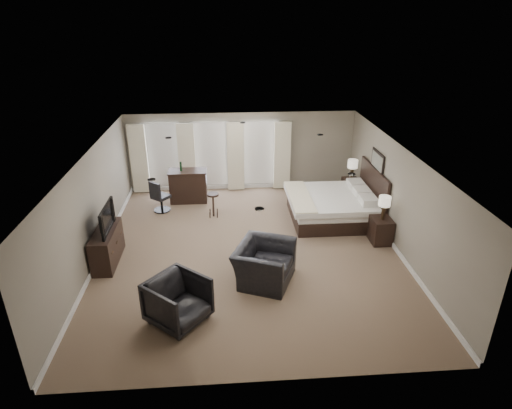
{
  "coord_description": "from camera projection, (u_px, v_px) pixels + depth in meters",
  "views": [
    {
      "loc": [
        -0.54,
        -9.45,
        5.62
      ],
      "look_at": [
        0.2,
        0.4,
        1.1
      ],
      "focal_mm": 30.0,
      "sensor_mm": 36.0,
      "label": 1
    }
  ],
  "objects": [
    {
      "name": "bar_counter",
      "position": [
        188.0,
        186.0,
        13.54
      ],
      "size": [
        1.2,
        0.62,
        1.05
      ],
      "primitive_type": "cube",
      "color": "black",
      "rests_on": "ground"
    },
    {
      "name": "wall_art",
      "position": [
        377.0,
        161.0,
        11.95
      ],
      "size": [
        0.04,
        0.96,
        0.56
      ],
      "primitive_type": "cube",
      "color": "slate",
      "rests_on": "room"
    },
    {
      "name": "window_bay",
      "position": [
        211.0,
        156.0,
        14.1
      ],
      "size": [
        5.25,
        0.2,
        2.3
      ],
      "color": "silver",
      "rests_on": "room"
    },
    {
      "name": "bar_stool_right",
      "position": [
        213.0,
        205.0,
        12.6
      ],
      "size": [
        0.42,
        0.42,
        0.73
      ],
      "primitive_type": "cube",
      "rotation": [
        0.0,
        0.0,
        -0.26
      ],
      "color": "black",
      "rests_on": "ground"
    },
    {
      "name": "armchair_near",
      "position": [
        264.0,
        258.0,
        9.51
      ],
      "size": [
        1.32,
        1.57,
        1.17
      ],
      "primitive_type": "imported",
      "rotation": [
        0.0,
        0.0,
        1.18
      ],
      "color": "black",
      "rests_on": "ground"
    },
    {
      "name": "desk_chair",
      "position": [
        161.0,
        196.0,
        12.89
      ],
      "size": [
        0.71,
        0.71,
        0.99
      ],
      "primitive_type": "cube",
      "rotation": [
        0.0,
        0.0,
        2.45
      ],
      "color": "black",
      "rests_on": "ground"
    },
    {
      "name": "nightstand_far",
      "position": [
        350.0,
        189.0,
        13.84
      ],
      "size": [
        0.48,
        0.59,
        0.65
      ],
      "primitive_type": "cube",
      "color": "black",
      "rests_on": "ground"
    },
    {
      "name": "tv",
      "position": [
        104.0,
        228.0,
        10.08
      ],
      "size": [
        0.65,
        1.13,
        0.15
      ],
      "primitive_type": "imported",
      "rotation": [
        0.0,
        0.0,
        1.57
      ],
      "color": "black",
      "rests_on": "dresser"
    },
    {
      "name": "armchair_far",
      "position": [
        178.0,
        299.0,
        8.26
      ],
      "size": [
        1.37,
        1.38,
        1.04
      ],
      "primitive_type": "imported",
      "rotation": [
        0.0,
        0.0,
        0.87
      ],
      "color": "black",
      "rests_on": "ground"
    },
    {
      "name": "bed",
      "position": [
        335.0,
        195.0,
        12.28
      ],
      "size": [
        2.41,
        2.3,
        1.53
      ],
      "primitive_type": "cube",
      "color": "silver",
      "rests_on": "ground"
    },
    {
      "name": "lamp_near",
      "position": [
        384.0,
        208.0,
        10.94
      ],
      "size": [
        0.31,
        0.31,
        0.63
      ],
      "primitive_type": "cube",
      "color": "beige",
      "rests_on": "nightstand_near"
    },
    {
      "name": "room",
      "position": [
        249.0,
        204.0,
        10.4
      ],
      "size": [
        7.6,
        8.6,
        2.64
      ],
      "color": "brown",
      "rests_on": "ground"
    },
    {
      "name": "lamp_far",
      "position": [
        352.0,
        170.0,
        13.57
      ],
      "size": [
        0.32,
        0.32,
        0.66
      ],
      "primitive_type": "cube",
      "color": "beige",
      "rests_on": "nightstand_far"
    },
    {
      "name": "dresser",
      "position": [
        107.0,
        246.0,
        10.29
      ],
      "size": [
        0.47,
        1.47,
        0.85
      ],
      "primitive_type": "cube",
      "color": "black",
      "rests_on": "ground"
    },
    {
      "name": "bar_stool_left",
      "position": [
        191.0,
        186.0,
        13.94
      ],
      "size": [
        0.35,
        0.35,
        0.72
      ],
      "primitive_type": "cube",
      "rotation": [
        0.0,
        0.0,
        0.02
      ],
      "color": "black",
      "rests_on": "ground"
    },
    {
      "name": "nightstand_near",
      "position": [
        381.0,
        230.0,
        11.21
      ],
      "size": [
        0.5,
        0.61,
        0.67
      ],
      "primitive_type": "cube",
      "color": "black",
      "rests_on": "ground"
    }
  ]
}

